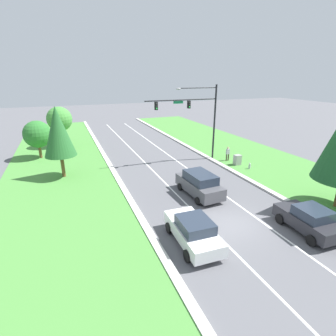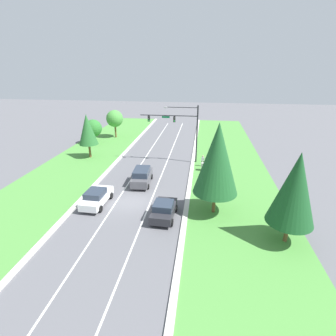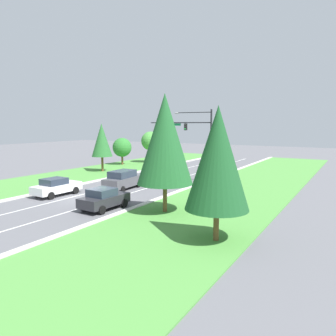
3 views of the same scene
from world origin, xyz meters
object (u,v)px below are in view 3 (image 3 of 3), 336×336
(oak_far_left_tree, at_px, (151,141))
(conifer_mid_left_tree, at_px, (102,140))
(pedestrian, at_px, (213,177))
(traffic_signal_mast, at_px, (193,134))
(white_sedan, at_px, (56,187))
(conifer_far_right_tree, at_px, (217,158))
(fire_hydrant, at_px, (206,187))
(graphite_suv, at_px, (123,180))
(conifer_near_right_tree, at_px, (165,139))
(utility_cabinet, at_px, (209,182))
(oak_near_left_tree, at_px, (122,147))
(charcoal_sedan, at_px, (104,199))

(oak_far_left_tree, distance_m, conifer_mid_left_tree, 12.21)
(pedestrian, xyz_separation_m, oak_far_left_tree, (-17.30, 13.77, 2.84))
(oak_far_left_tree, bearing_deg, traffic_signal_mast, -41.04)
(white_sedan, distance_m, conifer_far_right_tree, 18.42)
(fire_hydrant, bearing_deg, traffic_signal_mast, 129.22)
(traffic_signal_mast, height_order, pedestrian, traffic_signal_mast)
(graphite_suv, height_order, conifer_far_right_tree, conifer_far_right_tree)
(white_sedan, height_order, conifer_mid_left_tree, conifer_mid_left_tree)
(fire_hydrant, height_order, conifer_near_right_tree, conifer_near_right_tree)
(pedestrian, xyz_separation_m, fire_hydrant, (0.59, -3.19, -0.59))
(white_sedan, distance_m, utility_cabinet, 15.30)
(traffic_signal_mast, bearing_deg, graphite_suv, -115.18)
(white_sedan, xyz_separation_m, conifer_near_right_tree, (11.90, 0.06, 4.72))
(oak_near_left_tree, distance_m, conifer_mid_left_tree, 8.03)
(pedestrian, relative_size, conifer_mid_left_tree, 0.25)
(oak_near_left_tree, relative_size, oak_far_left_tree, 0.82)
(graphite_suv, height_order, pedestrian, graphite_suv)
(traffic_signal_mast, xyz_separation_m, utility_cabinet, (3.48, -3.20, -4.97))
(charcoal_sedan, relative_size, conifer_mid_left_tree, 0.62)
(white_sedan, bearing_deg, oak_near_left_tree, 114.86)
(white_sedan, distance_m, fire_hydrant, 14.56)
(fire_hydrant, bearing_deg, pedestrian, 100.48)
(conifer_far_right_tree, distance_m, oak_far_left_tree, 38.54)
(pedestrian, distance_m, oak_near_left_tree, 21.87)
(conifer_mid_left_tree, bearing_deg, graphite_suv, -39.25)
(conifer_near_right_tree, xyz_separation_m, conifer_mid_left_tree, (-18.63, 13.94, -1.12))
(graphite_suv, height_order, conifer_near_right_tree, conifer_near_right_tree)
(conifer_far_right_tree, height_order, conifer_mid_left_tree, conifer_far_right_tree)
(charcoal_sedan, relative_size, oak_near_left_tree, 0.94)
(conifer_near_right_tree, relative_size, oak_near_left_tree, 2.01)
(charcoal_sedan, distance_m, conifer_near_right_tree, 6.83)
(white_sedan, relative_size, conifer_near_right_tree, 0.52)
(conifer_far_right_tree, bearing_deg, graphite_suv, 146.28)
(conifer_near_right_tree, height_order, oak_near_left_tree, conifer_near_right_tree)
(white_sedan, bearing_deg, traffic_signal_mast, 64.13)
(charcoal_sedan, bearing_deg, traffic_signal_mast, 91.86)
(fire_hydrant, xyz_separation_m, conifer_far_right_tree, (6.34, -12.99, 4.45))
(white_sedan, relative_size, pedestrian, 2.76)
(charcoal_sedan, relative_size, pedestrian, 2.48)
(oak_far_left_tree, bearing_deg, fire_hydrant, -43.47)
(charcoal_sedan, height_order, conifer_near_right_tree, conifer_near_right_tree)
(utility_cabinet, distance_m, oak_near_left_tree, 22.78)
(fire_hydrant, relative_size, conifer_far_right_tree, 0.09)
(oak_near_left_tree, bearing_deg, graphite_suv, -51.52)
(oak_far_left_tree, bearing_deg, conifer_mid_left_tree, -90.47)
(utility_cabinet, bearing_deg, conifer_near_right_tree, -84.38)
(fire_hydrant, distance_m, conifer_far_right_tree, 15.13)
(graphite_suv, bearing_deg, pedestrian, 39.93)
(conifer_near_right_tree, bearing_deg, oak_near_left_tree, 134.44)
(utility_cabinet, relative_size, conifer_near_right_tree, 0.13)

